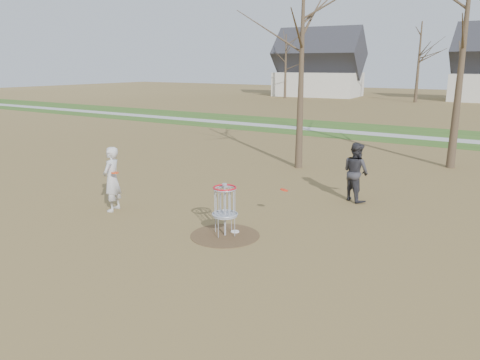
# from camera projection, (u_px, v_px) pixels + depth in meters

# --- Properties ---
(ground) EXTENTS (160.00, 160.00, 0.00)m
(ground) POSITION_uv_depth(u_px,v_px,m) (225.00, 235.00, 12.09)
(ground) COLOR brown
(ground) RESTS_ON ground
(green_band) EXTENTS (160.00, 8.00, 0.01)m
(green_band) POSITION_uv_depth(u_px,v_px,m) (414.00, 135.00, 29.25)
(green_band) COLOR #2D5119
(green_band) RESTS_ON ground
(footpath) EXTENTS (160.00, 1.50, 0.01)m
(footpath) POSITION_uv_depth(u_px,v_px,m) (411.00, 137.00, 28.43)
(footpath) COLOR #9E9E99
(footpath) RESTS_ON green_band
(dirt_circle) EXTENTS (1.80, 1.80, 0.01)m
(dirt_circle) POSITION_uv_depth(u_px,v_px,m) (225.00, 235.00, 12.09)
(dirt_circle) COLOR #47331E
(dirt_circle) RESTS_ON ground
(player_standing) EXTENTS (0.66, 0.82, 1.95)m
(player_standing) POSITION_uv_depth(u_px,v_px,m) (112.00, 179.00, 13.93)
(player_standing) COLOR silver
(player_standing) RESTS_ON ground
(player_throwing) EXTENTS (1.16, 1.09, 1.91)m
(player_throwing) POSITION_uv_depth(u_px,v_px,m) (356.00, 172.00, 14.97)
(player_throwing) COLOR #302F34
(player_throwing) RESTS_ON ground
(disc_grounded) EXTENTS (0.22, 0.22, 0.02)m
(disc_grounded) POSITION_uv_depth(u_px,v_px,m) (235.00, 232.00, 12.31)
(disc_grounded) COLOR white
(disc_grounded) RESTS_ON dirt_circle
(discs_in_play) EXTENTS (4.72, 2.23, 0.37)m
(discs_in_play) POSITION_uv_depth(u_px,v_px,m) (201.00, 182.00, 13.28)
(discs_in_play) COLOR red
(discs_in_play) RESTS_ON ground
(disc_golf_basket) EXTENTS (0.64, 0.64, 1.35)m
(disc_golf_basket) POSITION_uv_depth(u_px,v_px,m) (225.00, 202.00, 11.87)
(disc_golf_basket) COLOR #9EA3AD
(disc_golf_basket) RESTS_ON ground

